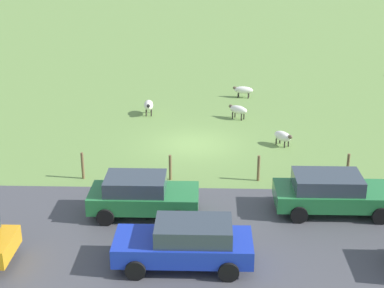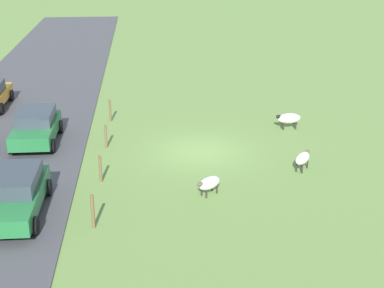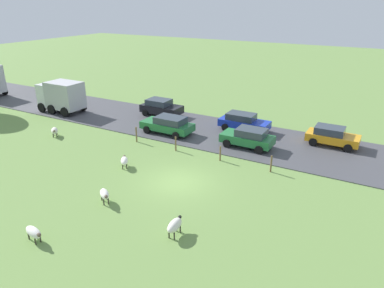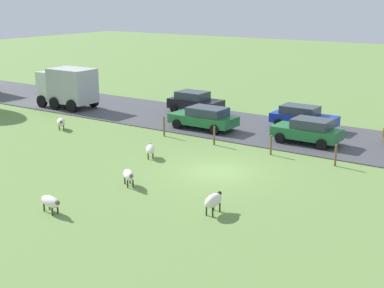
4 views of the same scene
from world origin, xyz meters
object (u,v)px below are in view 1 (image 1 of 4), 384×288
(car_2, at_px, (333,192))
(car_4, at_px, (142,195))
(car_0, at_px, (186,243))
(sheep_1, at_px, (283,136))
(sheep_5, at_px, (149,105))
(sheep_2, at_px, (243,90))
(sheep_4, at_px, (238,110))

(car_2, xyz_separation_m, car_4, (0.44, -7.16, 0.01))
(car_0, xyz_separation_m, car_2, (-3.87, 5.38, -0.00))
(sheep_1, xyz_separation_m, sheep_5, (-4.87, -7.13, 0.08))
(sheep_1, bearing_deg, car_2, 8.15)
(sheep_1, height_order, car_0, car_0)
(sheep_2, xyz_separation_m, sheep_5, (3.72, -5.64, 0.07))
(car_0, height_order, car_4, car_4)
(sheep_1, distance_m, sheep_2, 8.72)
(sheep_5, height_order, car_0, car_0)
(sheep_2, distance_m, car_0, 19.82)
(sheep_4, height_order, sheep_5, sheep_5)
(car_0, xyz_separation_m, car_4, (-3.44, -1.79, 0.00))
(sheep_1, height_order, car_4, car_4)
(sheep_2, distance_m, sheep_4, 4.40)
(sheep_2, xyz_separation_m, car_2, (15.74, 2.52, 0.36))
(sheep_1, distance_m, sheep_5, 8.64)
(sheep_1, relative_size, car_2, 0.25)
(car_2, distance_m, car_4, 7.18)
(sheep_4, xyz_separation_m, car_0, (15.25, -2.33, 0.31))
(sheep_1, bearing_deg, sheep_4, -154.45)
(sheep_4, relative_size, car_0, 0.26)
(sheep_5, bearing_deg, sheep_1, 55.68)
(sheep_5, relative_size, car_0, 0.30)
(sheep_2, bearing_deg, car_0, -8.29)
(sheep_2, bearing_deg, sheep_5, -56.57)
(car_2, bearing_deg, car_4, -86.51)
(sheep_4, height_order, car_2, car_2)
(sheep_5, relative_size, car_4, 0.33)
(sheep_5, xyz_separation_m, car_0, (15.89, 2.78, 0.29))
(car_2, bearing_deg, sheep_2, -170.90)
(sheep_1, bearing_deg, sheep_2, -170.12)
(sheep_2, xyz_separation_m, sheep_4, (4.36, -0.53, 0.05))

